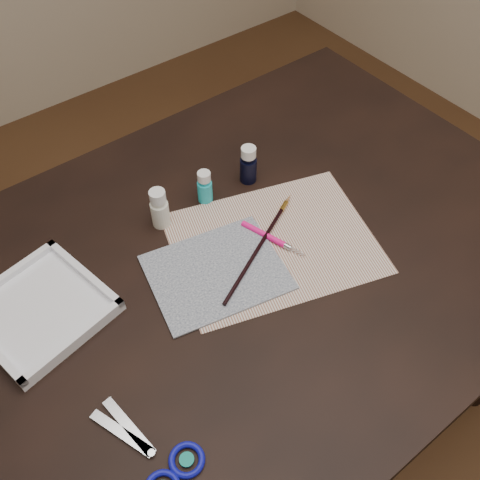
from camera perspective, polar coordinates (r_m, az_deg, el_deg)
ground at (r=1.68m, az=0.00°, el=-18.01°), size 3.50×3.50×0.02m
table at (r=1.33m, az=0.00°, el=-11.81°), size 1.30×0.90×0.75m
paper at (r=1.04m, az=3.58°, el=-0.31°), size 0.46×0.40×0.00m
canvas at (r=0.99m, az=-2.53°, el=-3.43°), size 0.28×0.24×0.00m
paint_bottle_white at (r=1.05m, az=-8.59°, el=3.39°), size 0.05×0.05×0.09m
paint_bottle_cyan at (r=1.10m, az=-3.79°, el=5.71°), size 0.04×0.04×0.08m
paint_bottle_navy at (r=1.13m, az=0.89°, el=8.08°), size 0.04×0.04×0.09m
paintbrush at (r=1.03m, az=2.19°, el=-0.50°), size 0.28×0.14×0.01m
craft_knife at (r=1.04m, az=3.60°, el=0.08°), size 0.06×0.14×0.01m
scissors at (r=0.85m, az=-10.73°, el=-21.11°), size 0.17×0.23×0.01m
palette_tray at (r=1.00m, az=-20.59°, el=-6.89°), size 0.25×0.25×0.03m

